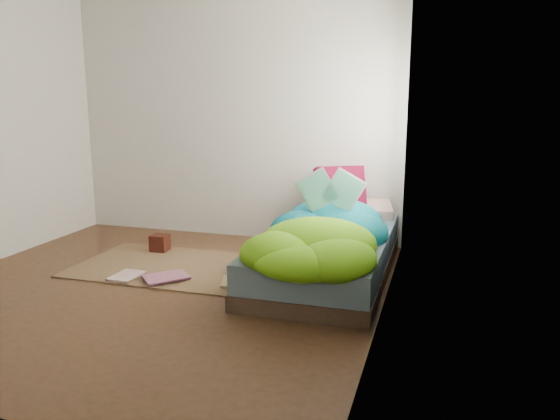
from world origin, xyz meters
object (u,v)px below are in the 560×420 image
object	(u,v)px
bed	(327,256)
floor_book_b	(162,273)
open_book	(331,178)
wooden_box	(160,243)
pillow_magenta	(340,191)
floor_book_a	(116,275)

from	to	relation	value
bed	floor_book_b	distance (m)	1.38
open_book	wooden_box	distance (m)	1.85
open_book	floor_book_b	size ratio (longest dim) A/B	1.30
open_book	wooden_box	size ratio (longest dim) A/B	2.89
bed	open_book	world-z (taller)	open_book
pillow_magenta	open_book	bearing A→B (deg)	-113.39
open_book	floor_book_b	world-z (taller)	open_book
pillow_magenta	floor_book_a	distance (m)	2.18
pillow_magenta	open_book	xyz separation A→B (m)	(0.06, -0.77, 0.24)
pillow_magenta	wooden_box	bearing A→B (deg)	171.64
bed	pillow_magenta	world-z (taller)	pillow_magenta
floor_book_a	floor_book_b	size ratio (longest dim) A/B	0.82
bed	pillow_magenta	bearing A→B (deg)	93.57
bed	open_book	distance (m)	0.65
bed	pillow_magenta	size ratio (longest dim) A/B	4.26
wooden_box	floor_book_a	xyz separation A→B (m)	(0.02, -0.78, -0.07)
floor_book_b	open_book	bearing A→B (deg)	65.04
floor_book_a	floor_book_b	distance (m)	0.38
floor_book_b	bed	bearing A→B (deg)	63.60
floor_book_a	bed	bearing A→B (deg)	20.12
bed	open_book	size ratio (longest dim) A/B	4.45
wooden_box	floor_book_b	xyz separation A→B (m)	(0.38, -0.65, -0.06)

